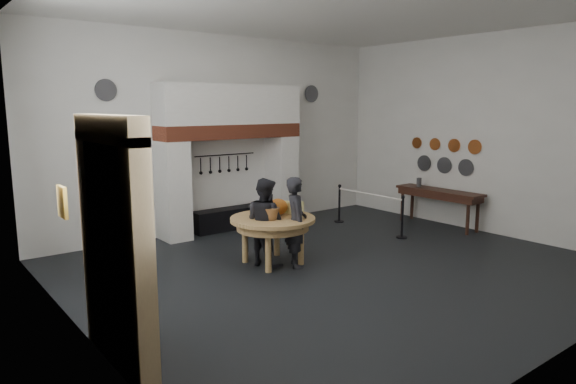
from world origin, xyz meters
TOP-DOWN VIEW (x-y plane):
  - floor at (0.00, 0.00)m, footprint 9.00×8.00m
  - ceiling at (0.00, 0.00)m, footprint 9.00×8.00m
  - wall_back at (0.00, 4.00)m, footprint 9.00×0.02m
  - wall_left at (-4.50, 0.00)m, footprint 0.02×8.00m
  - wall_right at (4.50, 0.00)m, footprint 0.02×8.00m
  - chimney_pier_left at (-1.48, 3.65)m, footprint 0.55×0.70m
  - chimney_pier_right at (1.48, 3.65)m, footprint 0.55×0.70m
  - hearth_brick_band at (0.00, 3.65)m, footprint 3.50×0.72m
  - chimney_hood at (0.00, 3.65)m, footprint 3.50×0.70m
  - iron_range at (0.00, 3.72)m, footprint 1.90×0.45m
  - utensil_rail at (0.00, 3.92)m, footprint 1.60×0.02m
  - door_recess at (-4.47, -1.00)m, footprint 0.04×1.10m
  - door_jamb_near at (-4.38, -1.70)m, footprint 0.22×0.30m
  - door_jamb_far at (-4.38, -0.30)m, footprint 0.22×0.30m
  - door_lintel at (-4.38, -1.00)m, footprint 0.22×1.70m
  - wall_plaque at (-4.45, 0.80)m, footprint 0.05×0.34m
  - work_table at (-0.82, 0.92)m, footprint 1.75×1.75m
  - pumpkin at (-0.62, 1.02)m, footprint 0.36×0.36m
  - cheese_block_big at (-0.32, 0.87)m, footprint 0.22×0.22m
  - cheese_block_small at (-0.34, 1.17)m, footprint 0.18×0.18m
  - wicker_basket at (-0.97, 0.77)m, footprint 0.36×0.36m
  - bread_loaf at (-0.92, 1.27)m, footprint 0.31×0.18m
  - visitor_near at (-0.58, 0.54)m, footprint 0.63×0.71m
  - visitor_far at (-0.98, 0.94)m, footprint 0.73×0.87m
  - side_table at (4.10, 0.86)m, footprint 0.55×2.20m
  - pewter_jug at (4.10, 1.46)m, footprint 0.12×0.12m
  - copper_pan_a at (4.46, 0.20)m, footprint 0.03×0.34m
  - copper_pan_b at (4.46, 0.75)m, footprint 0.03×0.32m
  - copper_pan_c at (4.46, 1.30)m, footprint 0.03×0.30m
  - copper_pan_d at (4.46, 1.85)m, footprint 0.03×0.28m
  - pewter_plate_left at (4.46, 0.40)m, footprint 0.03×0.40m
  - pewter_plate_mid at (4.46, 1.00)m, footprint 0.03×0.40m
  - pewter_plate_right at (4.46, 1.60)m, footprint 0.03×0.40m
  - pewter_plate_back_left at (-2.70, 3.96)m, footprint 0.44×0.03m
  - pewter_plate_back_right at (2.70, 3.96)m, footprint 0.44×0.03m
  - barrier_post_near at (2.53, 0.65)m, footprint 0.05×0.05m
  - barrier_post_far at (2.53, 2.65)m, footprint 0.05×0.05m
  - barrier_rope at (2.53, 1.65)m, footprint 0.04×2.00m

SIDE VIEW (x-z plane):
  - floor at x=0.00m, z-range -0.01..0.01m
  - iron_range at x=0.00m, z-range 0.00..0.50m
  - barrier_post_near at x=2.53m, z-range 0.00..0.90m
  - barrier_post_far at x=2.53m, z-range 0.00..0.90m
  - visitor_far at x=-0.98m, z-range 0.00..1.61m
  - visitor_near at x=-0.58m, z-range 0.00..1.64m
  - work_table at x=-0.82m, z-range 0.80..0.88m
  - barrier_rope at x=2.53m, z-range 0.83..0.87m
  - side_table at x=4.10m, z-range 0.84..0.90m
  - bread_loaf at x=-0.92m, z-range 0.87..1.01m
  - cheese_block_small at x=-0.34m, z-range 0.88..1.07m
  - wicker_basket at x=-0.97m, z-range 0.88..1.09m
  - cheese_block_big at x=-0.32m, z-range 0.88..1.11m
  - pewter_jug at x=4.10m, z-range 0.90..1.12m
  - pumpkin at x=-0.62m, z-range 0.88..1.18m
  - chimney_pier_left at x=-1.48m, z-range 0.00..2.15m
  - chimney_pier_right at x=1.48m, z-range 0.00..2.15m
  - door_recess at x=-4.47m, z-range 0.00..2.50m
  - door_jamb_near at x=-4.38m, z-range 0.00..2.60m
  - door_jamb_far at x=-4.38m, z-range 0.00..2.60m
  - pewter_plate_left at x=4.46m, z-range 1.25..1.65m
  - pewter_plate_mid at x=4.46m, z-range 1.25..1.65m
  - pewter_plate_right at x=4.46m, z-range 1.25..1.65m
  - wall_plaque at x=-4.45m, z-range 1.38..1.82m
  - utensil_rail at x=0.00m, z-range 1.74..1.76m
  - copper_pan_b at x=4.46m, z-range 1.79..2.11m
  - copper_pan_d at x=4.46m, z-range 1.81..2.09m
  - copper_pan_a at x=4.46m, z-range 1.78..2.12m
  - copper_pan_c at x=4.46m, z-range 1.80..2.10m
  - wall_back at x=0.00m, z-range 0.00..4.50m
  - wall_left at x=-4.50m, z-range 0.00..4.50m
  - wall_right at x=4.50m, z-range 0.00..4.50m
  - hearth_brick_band at x=0.00m, z-range 2.15..2.47m
  - door_lintel at x=-4.38m, z-range 2.50..2.80m
  - chimney_hood at x=0.00m, z-range 2.47..3.37m
  - pewter_plate_back_left at x=-2.70m, z-range 2.98..3.42m
  - pewter_plate_back_right at x=2.70m, z-range 2.98..3.42m
  - ceiling at x=0.00m, z-range 4.49..4.51m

